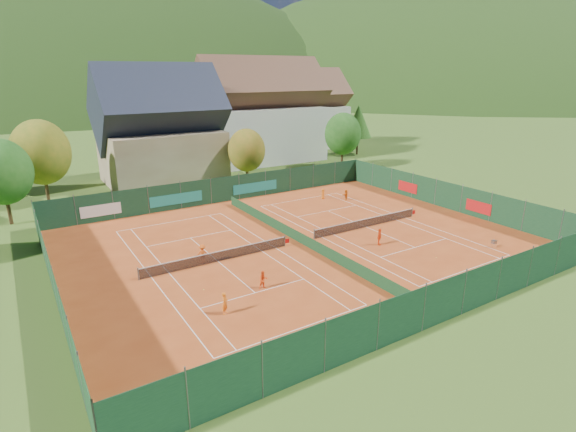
{
  "coord_description": "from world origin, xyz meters",
  "views": [
    {
      "loc": [
        -21.11,
        -31.63,
        14.91
      ],
      "look_at": [
        0.0,
        2.0,
        2.0
      ],
      "focal_mm": 28.0,
      "sensor_mm": 36.0,
      "label": 1
    }
  ],
  "objects_px": {
    "hotel_block_b": "(303,114)",
    "hotel_block_a": "(261,117)",
    "player_left_mid": "(263,280)",
    "player_right_near": "(379,237)",
    "ball_hopper": "(494,242)",
    "player_left_near": "(225,303)",
    "player_right_far_b": "(346,195)",
    "player_left_far": "(202,253)",
    "chalet": "(161,134)",
    "player_right_far_a": "(323,194)"
  },
  "relations": [
    {
      "from": "hotel_block_b",
      "to": "hotel_block_a",
      "type": "bearing_deg",
      "value": -150.26
    },
    {
      "from": "player_left_mid",
      "to": "player_right_near",
      "type": "relative_size",
      "value": 0.88
    },
    {
      "from": "hotel_block_b",
      "to": "ball_hopper",
      "type": "relative_size",
      "value": 21.6
    },
    {
      "from": "player_left_mid",
      "to": "player_left_near",
      "type": "bearing_deg",
      "value": -148.96
    },
    {
      "from": "ball_hopper",
      "to": "player_right_far_b",
      "type": "bearing_deg",
      "value": 94.1
    },
    {
      "from": "player_left_far",
      "to": "player_right_near",
      "type": "height_order",
      "value": "player_left_far"
    },
    {
      "from": "hotel_block_b",
      "to": "player_right_near",
      "type": "xyz_separation_m",
      "value": [
        -24.3,
        -48.24,
        -5.84
      ]
    },
    {
      "from": "player_right_near",
      "to": "player_right_far_b",
      "type": "distance_m",
      "value": 14.61
    },
    {
      "from": "player_right_near",
      "to": "hotel_block_a",
      "type": "bearing_deg",
      "value": 42.08
    },
    {
      "from": "player_left_mid",
      "to": "player_right_far_b",
      "type": "relative_size",
      "value": 1.01
    },
    {
      "from": "chalet",
      "to": "player_right_far_a",
      "type": "height_order",
      "value": "chalet"
    },
    {
      "from": "ball_hopper",
      "to": "player_right_near",
      "type": "height_order",
      "value": "player_right_near"
    },
    {
      "from": "hotel_block_a",
      "to": "player_left_far",
      "type": "height_order",
      "value": "hotel_block_a"
    },
    {
      "from": "hotel_block_a",
      "to": "player_left_mid",
      "type": "bearing_deg",
      "value": -118.82
    },
    {
      "from": "player_right_far_b",
      "to": "ball_hopper",
      "type": "bearing_deg",
      "value": 71.73
    },
    {
      "from": "ball_hopper",
      "to": "player_right_far_a",
      "type": "relative_size",
      "value": 0.63
    },
    {
      "from": "player_right_near",
      "to": "player_right_far_a",
      "type": "relative_size",
      "value": 1.23
    },
    {
      "from": "chalet",
      "to": "hotel_block_a",
      "type": "distance_m",
      "value": 19.94
    },
    {
      "from": "player_right_far_a",
      "to": "player_right_far_b",
      "type": "height_order",
      "value": "player_right_far_b"
    },
    {
      "from": "hotel_block_b",
      "to": "player_left_far",
      "type": "xyz_separation_m",
      "value": [
        -39.11,
        -43.45,
        -5.84
      ]
    },
    {
      "from": "player_left_far",
      "to": "player_right_far_a",
      "type": "height_order",
      "value": "player_left_far"
    },
    {
      "from": "player_left_near",
      "to": "hotel_block_b",
      "type": "bearing_deg",
      "value": 8.72
    },
    {
      "from": "player_right_far_b",
      "to": "player_left_far",
      "type": "bearing_deg",
      "value": -1.6
    },
    {
      "from": "hotel_block_b",
      "to": "ball_hopper",
      "type": "xyz_separation_m",
      "value": [
        -16.2,
        -54.12,
        -6.06
      ]
    },
    {
      "from": "chalet",
      "to": "player_left_near",
      "type": "height_order",
      "value": "chalet"
    },
    {
      "from": "hotel_block_a",
      "to": "player_right_far_b",
      "type": "xyz_separation_m",
      "value": [
        -3.55,
        -27.28,
        -6.71
      ]
    },
    {
      "from": "player_left_far",
      "to": "player_right_far_b",
      "type": "height_order",
      "value": "player_left_far"
    },
    {
      "from": "chalet",
      "to": "player_left_mid",
      "type": "bearing_deg",
      "value": -96.58
    },
    {
      "from": "ball_hopper",
      "to": "player_right_far_a",
      "type": "bearing_deg",
      "value": 99.1
    },
    {
      "from": "player_left_near",
      "to": "player_left_mid",
      "type": "bearing_deg",
      "value": -17.93
    },
    {
      "from": "player_left_far",
      "to": "player_right_far_a",
      "type": "distance_m",
      "value": 22.03
    },
    {
      "from": "ball_hopper",
      "to": "player_right_far_b",
      "type": "xyz_separation_m",
      "value": [
        -1.35,
        18.84,
        0.12
      ]
    },
    {
      "from": "chalet",
      "to": "hotel_block_a",
      "type": "xyz_separation_m",
      "value": [
        19.0,
        6.0,
        0.76
      ]
    },
    {
      "from": "player_right_far_b",
      "to": "player_right_far_a",
      "type": "bearing_deg",
      "value": -66.84
    },
    {
      "from": "hotel_block_a",
      "to": "hotel_block_b",
      "type": "height_order",
      "value": "hotel_block_a"
    },
    {
      "from": "player_right_near",
      "to": "player_left_mid",
      "type": "bearing_deg",
      "value": 154.66
    },
    {
      "from": "player_right_far_a",
      "to": "player_right_far_b",
      "type": "relative_size",
      "value": 0.94
    },
    {
      "from": "chalet",
      "to": "player_right_far_b",
      "type": "height_order",
      "value": "chalet"
    },
    {
      "from": "hotel_block_b",
      "to": "player_left_far",
      "type": "distance_m",
      "value": 58.75
    },
    {
      "from": "player_right_near",
      "to": "ball_hopper",
      "type": "bearing_deg",
      "value": -69.56
    },
    {
      "from": "hotel_block_b",
      "to": "player_left_far",
      "type": "bearing_deg",
      "value": -131.98
    },
    {
      "from": "chalet",
      "to": "player_left_near",
      "type": "relative_size",
      "value": 10.72
    },
    {
      "from": "ball_hopper",
      "to": "player_right_far_b",
      "type": "distance_m",
      "value": 18.88
    },
    {
      "from": "hotel_block_a",
      "to": "ball_hopper",
      "type": "xyz_separation_m",
      "value": [
        -2.2,
        -46.12,
        -6.83
      ]
    },
    {
      "from": "ball_hopper",
      "to": "player_right_near",
      "type": "xyz_separation_m",
      "value": [
        -8.09,
        5.88,
        0.22
      ]
    },
    {
      "from": "player_left_near",
      "to": "player_left_mid",
      "type": "relative_size",
      "value": 1.11
    },
    {
      "from": "ball_hopper",
      "to": "player_left_far",
      "type": "distance_m",
      "value": 25.26
    },
    {
      "from": "chalet",
      "to": "hotel_block_b",
      "type": "distance_m",
      "value": 35.85
    },
    {
      "from": "hotel_block_b",
      "to": "player_right_far_b",
      "type": "height_order",
      "value": "hotel_block_b"
    },
    {
      "from": "player_left_mid",
      "to": "player_right_near",
      "type": "distance_m",
      "value": 13.0
    }
  ]
}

